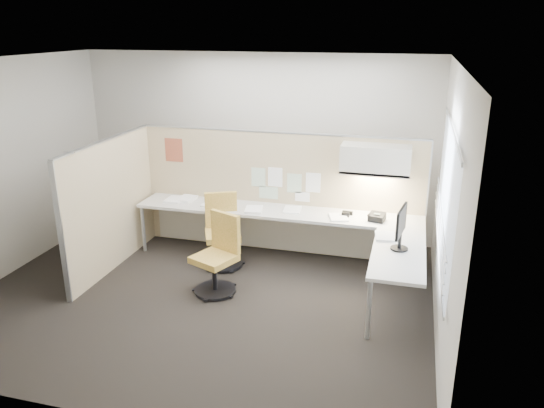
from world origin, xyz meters
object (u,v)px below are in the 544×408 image
(desk, at_px, (297,225))
(phone, at_px, (377,217))
(monitor, at_px, (401,226))
(chair_right, at_px, (222,233))
(chair_left, at_px, (218,257))

(desk, bearing_deg, phone, 4.53)
(phone, bearing_deg, desk, -163.18)
(monitor, bearing_deg, desk, 68.44)
(desk, relative_size, chair_right, 4.04)
(monitor, relative_size, phone, 2.07)
(phone, bearing_deg, chair_left, -137.70)
(desk, bearing_deg, chair_left, -128.94)
(chair_left, height_order, phone, chair_left)
(chair_right, relative_size, monitor, 1.96)
(chair_right, height_order, monitor, monitor)
(monitor, bearing_deg, phone, 29.11)
(chair_right, bearing_deg, chair_left, -98.07)
(desk, relative_size, phone, 16.40)
(chair_right, bearing_deg, phone, -15.63)
(chair_left, xyz_separation_m, monitor, (2.16, 0.17, 0.56))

